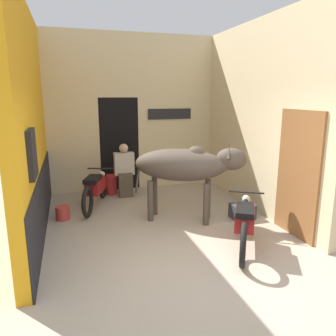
{
  "coord_description": "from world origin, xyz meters",
  "views": [
    {
      "loc": [
        -1.53,
        -3.58,
        2.34
      ],
      "look_at": [
        0.16,
        1.97,
        1.03
      ],
      "focal_mm": 35.0,
      "sensor_mm": 36.0,
      "label": 1
    }
  ],
  "objects": [
    {
      "name": "motorcycle_far",
      "position": [
        -1.06,
        3.2,
        0.42
      ],
      "size": [
        0.78,
        1.77,
        0.74
      ],
      "color": "black",
      "rests_on": "ground_plane"
    },
    {
      "name": "motorcycle_near",
      "position": [
        0.99,
        0.63,
        0.43
      ],
      "size": [
        1.06,
        1.68,
        0.75
      ],
      "color": "black",
      "rests_on": "ground_plane"
    },
    {
      "name": "bucket",
      "position": [
        -1.74,
        2.64,
        0.13
      ],
      "size": [
        0.26,
        0.26,
        0.26
      ],
      "color": "#C63D33",
      "rests_on": "ground_plane"
    },
    {
      "name": "wall_left_shopfront",
      "position": [
        -2.13,
        2.18,
        1.82
      ],
      "size": [
        0.25,
        4.37,
        3.76
      ],
      "color": "orange",
      "rests_on": "ground_plane"
    },
    {
      "name": "wall_back_with_doorway",
      "position": [
        -0.13,
        4.62,
        1.61
      ],
      "size": [
        4.09,
        0.93,
        3.76
      ],
      "color": "beige",
      "rests_on": "ground_plane"
    },
    {
      "name": "crate",
      "position": [
        1.58,
        1.71,
        0.14
      ],
      "size": [
        0.44,
        0.32,
        0.28
      ],
      "color": "#38383D",
      "rests_on": "ground_plane"
    },
    {
      "name": "shopkeeper_seated",
      "position": [
        -0.34,
        3.8,
        0.64
      ],
      "size": [
        0.46,
        0.33,
        1.23
      ],
      "color": "brown",
      "rests_on": "ground_plane"
    },
    {
      "name": "cow",
      "position": [
        0.49,
        1.95,
        1.05
      ],
      "size": [
        2.03,
        1.39,
        1.49
      ],
      "color": "#4C4238",
      "rests_on": "ground_plane"
    },
    {
      "name": "wall_right_with_door",
      "position": [
        2.13,
        2.14,
        1.85
      ],
      "size": [
        0.22,
        4.37,
        3.76
      ],
      "color": "beige",
      "rests_on": "ground_plane"
    },
    {
      "name": "plastic_stool",
      "position": [
        -0.64,
        4.02,
        0.24
      ],
      "size": [
        0.37,
        0.37,
        0.45
      ],
      "color": "red",
      "rests_on": "ground_plane"
    },
    {
      "name": "ground_plane",
      "position": [
        0.0,
        0.0,
        0.0
      ],
      "size": [
        30.0,
        30.0,
        0.0
      ],
      "primitive_type": "plane",
      "color": "tan"
    }
  ]
}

